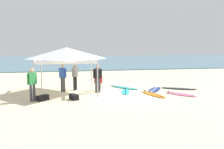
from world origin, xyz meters
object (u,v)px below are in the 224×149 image
surfboard_orange (153,94)px  person_black (98,77)px  surfboard_navy (154,90)px  surfboard_teal (124,87)px  person_grey (75,75)px  canopy_tent (66,53)px  surfboard_cyan (126,92)px  surfboard_pink (180,94)px  gear_bag_by_pole (74,97)px  person_blue (63,76)px  person_green (32,82)px  person_red (98,80)px  surfboard_black (179,88)px  gear_bag_near_tent (43,98)px

surfboard_orange → person_black: bearing=157.7°
surfboard_navy → surfboard_teal: same height
person_black → person_grey: bearing=142.9°
canopy_tent → surfboard_cyan: canopy_tent is taller
canopy_tent → surfboard_orange: 5.75m
surfboard_pink → gear_bag_by_pole: bearing=-179.5°
gear_bag_by_pole → person_black: bearing=47.6°
person_blue → person_green: bearing=-124.0°
person_green → gear_bag_by_pole: person_green is taller
person_red → person_blue: bearing=-178.5°
canopy_tent → person_black: bearing=-14.8°
surfboard_orange → surfboard_black: bearing=31.0°
surfboard_orange → person_red: size_ratio=1.83×
person_grey → person_green: bearing=-131.2°
person_green → gear_bag_by_pole: size_ratio=2.85×
surfboard_navy → surfboard_orange: same height
surfboard_cyan → gear_bag_near_tent: bearing=-164.9°
surfboard_black → canopy_tent: bearing=177.1°
surfboard_pink → person_green: person_green is taller
person_blue → surfboard_black: bearing=-4.0°
surfboard_teal → person_grey: bearing=-176.9°
person_red → person_grey: bearing=168.3°
canopy_tent → person_red: canopy_tent is taller
surfboard_pink → person_blue: bearing=161.8°
gear_bag_by_pole → person_blue: bearing=105.1°
surfboard_navy → gear_bag_by_pole: 5.43m
gear_bag_by_pole → gear_bag_near_tent: bearing=176.4°
surfboard_black → surfboard_navy: bearing=-177.2°
surfboard_cyan → surfboard_teal: same height
person_green → gear_bag_near_tent: size_ratio=2.85×
surfboard_orange → gear_bag_near_tent: size_ratio=3.65×
person_black → surfboard_black: bearing=1.3°
surfboard_black → gear_bag_near_tent: (-8.51, -1.64, 0.10)m
person_black → person_blue: same height
gear_bag_near_tent → surfboard_black: bearing=10.9°
surfboard_black → gear_bag_near_tent: bearing=-169.1°
canopy_tent → gear_bag_by_pole: (0.36, -2.11, -2.25)m
surfboard_cyan → person_red: person_red is taller
person_black → person_grey: size_ratio=1.00×
surfboard_black → person_black: person_black is taller
surfboard_orange → surfboard_cyan: bearing=143.1°
canopy_tent → surfboard_navy: (5.53, -0.45, -2.35)m
person_green → person_red: (3.71, 2.26, -0.33)m
person_black → surfboard_cyan: bearing=-7.6°
canopy_tent → gear_bag_near_tent: bearing=-121.9°
surfboard_navy → surfboard_black: (1.73, 0.09, 0.00)m
surfboard_teal → surfboard_navy: bearing=-33.0°
person_blue → person_red: (2.22, 0.06, -0.33)m
person_red → person_green: bearing=-148.6°
surfboard_orange → person_grey: size_ratio=1.28×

